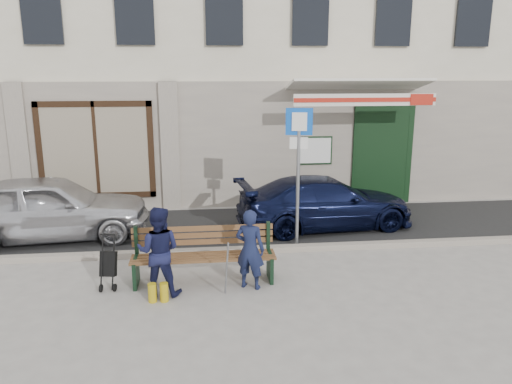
{
  "coord_description": "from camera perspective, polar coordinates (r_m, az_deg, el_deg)",
  "views": [
    {
      "loc": [
        -0.63,
        -7.64,
        3.5
      ],
      "look_at": [
        0.39,
        1.6,
        1.2
      ],
      "focal_mm": 35.0,
      "sensor_mm": 36.0,
      "label": 1
    }
  ],
  "objects": [
    {
      "name": "ground",
      "position": [
        8.42,
        -1.49,
        -10.65
      ],
      "size": [
        80.0,
        80.0,
        0.0
      ],
      "primitive_type": "plane",
      "color": "#9E9991",
      "rests_on": "ground"
    },
    {
      "name": "asphalt_lane",
      "position": [
        11.31,
        -2.83,
        -4.12
      ],
      "size": [
        60.0,
        3.2,
        0.01
      ],
      "primitive_type": "cube",
      "color": "#282828",
      "rests_on": "ground"
    },
    {
      "name": "curb",
      "position": [
        9.78,
        -2.25,
        -6.7
      ],
      "size": [
        60.0,
        0.18,
        0.12
      ],
      "primitive_type": "cube",
      "color": "#9E9384",
      "rests_on": "ground"
    },
    {
      "name": "building",
      "position": [
        16.17,
        -4.29,
        19.1
      ],
      "size": [
        20.0,
        8.27,
        10.0
      ],
      "color": "beige",
      "rests_on": "ground"
    },
    {
      "name": "car_silver",
      "position": [
        11.26,
        -22.56,
        -1.64
      ],
      "size": [
        4.18,
        2.02,
        1.38
      ],
      "primitive_type": "imported",
      "rotation": [
        0.0,
        0.0,
        1.67
      ],
      "color": "silver",
      "rests_on": "ground"
    },
    {
      "name": "car_navy",
      "position": [
        11.32,
        7.92,
        -1.19
      ],
      "size": [
        4.15,
        2.08,
        1.16
      ],
      "primitive_type": "imported",
      "rotation": [
        0.0,
        0.0,
        1.69
      ],
      "color": "black",
      "rests_on": "ground"
    },
    {
      "name": "parking_sign",
      "position": [
        9.72,
        4.88,
        4.22
      ],
      "size": [
        0.51,
        0.12,
        2.78
      ],
      "rotation": [
        0.0,
        0.0,
        -0.17
      ],
      "color": "gray",
      "rests_on": "ground"
    },
    {
      "name": "bench",
      "position": [
        8.44,
        -6.32,
        -7.31
      ],
      "size": [
        2.4,
        1.17,
        0.98
      ],
      "color": "brown",
      "rests_on": "ground"
    },
    {
      "name": "man",
      "position": [
        8.11,
        -0.69,
        -6.55
      ],
      "size": [
        0.57,
        0.49,
        1.33
      ],
      "primitive_type": "imported",
      "rotation": [
        0.0,
        0.0,
        2.71
      ],
      "color": "#151C3B",
      "rests_on": "ground"
    },
    {
      "name": "woman",
      "position": [
        8.02,
        -11.07,
        -6.65
      ],
      "size": [
        0.78,
        0.65,
        1.44
      ],
      "primitive_type": "imported",
      "rotation": [
        0.0,
        0.0,
        2.97
      ],
      "color": "#15183A",
      "rests_on": "ground"
    },
    {
      "name": "stroller",
      "position": [
        8.56,
        -16.52,
        -8.01
      ],
      "size": [
        0.29,
        0.39,
        0.88
      ],
      "rotation": [
        0.0,
        0.0,
        -0.18
      ],
      "color": "black",
      "rests_on": "ground"
    }
  ]
}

